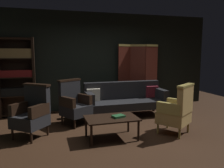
# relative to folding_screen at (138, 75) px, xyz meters

# --- Properties ---
(ground_plane) EXTENTS (10.00, 10.00, 0.00)m
(ground_plane) POSITION_rel_folding_screen_xyz_m (-1.23, -2.19, -0.99)
(ground_plane) COLOR #331E11
(back_wall) EXTENTS (7.20, 0.10, 2.80)m
(back_wall) POSITION_rel_folding_screen_xyz_m (-1.23, 0.26, 0.41)
(back_wall) COLOR black
(back_wall) RESTS_ON ground_plane
(folding_screen) EXTENTS (1.28, 0.28, 1.90)m
(folding_screen) POSITION_rel_folding_screen_xyz_m (0.00, 0.00, 0.00)
(folding_screen) COLOR #5B2319
(folding_screen) RESTS_ON ground_plane
(bookshelf) EXTENTS (0.90, 0.32, 2.05)m
(bookshelf) POSITION_rel_folding_screen_xyz_m (-3.38, 0.01, 0.10)
(bookshelf) COLOR black
(bookshelf) RESTS_ON ground_plane
(velvet_couch) EXTENTS (2.12, 0.78, 0.88)m
(velvet_couch) POSITION_rel_folding_screen_xyz_m (-0.68, -0.74, -0.53)
(velvet_couch) COLOR black
(velvet_couch) RESTS_ON ground_plane
(coffee_table) EXTENTS (1.00, 0.64, 0.42)m
(coffee_table) POSITION_rel_folding_screen_xyz_m (-1.48, -2.22, -0.61)
(coffee_table) COLOR black
(coffee_table) RESTS_ON ground_plane
(armchair_gilt_accent) EXTENTS (0.81, 0.80, 1.04)m
(armchair_gilt_accent) POSITION_rel_folding_screen_xyz_m (-0.14, -2.36, -0.50)
(armchair_gilt_accent) COLOR tan
(armchair_gilt_accent) RESTS_ON ground_plane
(armchair_wing_left) EXTENTS (0.81, 0.81, 1.04)m
(armchair_wing_left) POSITION_rel_folding_screen_xyz_m (-2.95, -1.67, -0.50)
(armchair_wing_left) COLOR black
(armchair_wing_left) RESTS_ON ground_plane
(armchair_wing_right) EXTENTS (0.79, 0.79, 1.04)m
(armchair_wing_right) POSITION_rel_folding_screen_xyz_m (-2.06, -1.10, -0.50)
(armchair_wing_right) COLOR black
(armchair_wing_right) RESTS_ON ground_plane
(book_green_cloth) EXTENTS (0.27, 0.22, 0.04)m
(book_green_cloth) POSITION_rel_folding_screen_xyz_m (-1.35, -2.25, -0.54)
(book_green_cloth) COLOR #1E4C28
(book_green_cloth) RESTS_ON coffee_table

